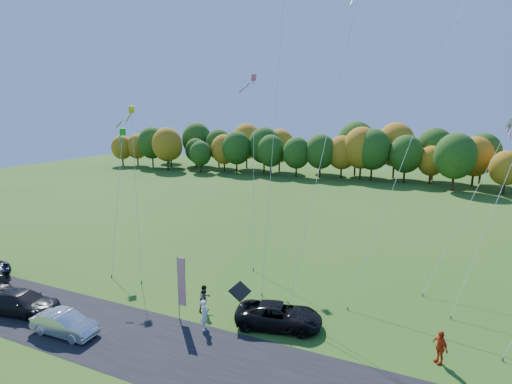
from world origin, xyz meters
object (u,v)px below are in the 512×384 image
at_px(person_east, 440,347).
at_px(feather_flag, 181,281).
at_px(black_suv, 279,315).
at_px(silver_sedan, 65,324).

height_order(person_east, feather_flag, feather_flag).
bearing_deg(black_suv, feather_flag, 93.35).
relative_size(silver_sedan, feather_flag, 0.98).
height_order(black_suv, feather_flag, feather_flag).
height_order(black_suv, person_east, person_east).
bearing_deg(person_east, black_suv, -128.82).
distance_m(silver_sedan, feather_flag, 6.98).
bearing_deg(black_suv, silver_sedan, 105.47).
bearing_deg(feather_flag, person_east, 6.94).
bearing_deg(silver_sedan, feather_flag, -53.77).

